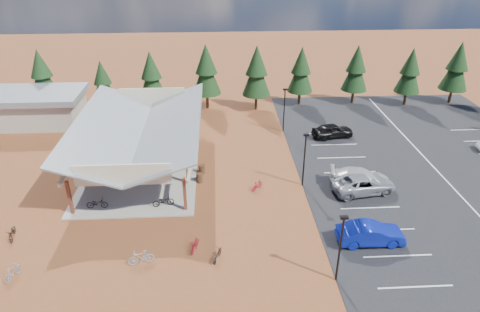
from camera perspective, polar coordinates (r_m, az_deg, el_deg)
ground at (r=37.20m, az=1.25°, el=-5.72°), size 140.00×140.00×0.00m
asphalt_lot at (r=44.89m, az=25.22°, el=-2.31°), size 27.00×44.00×0.04m
concrete_pad at (r=43.73m, az=-12.64°, el=-0.89°), size 10.60×18.60×0.10m
bike_pavilion at (r=42.10m, az=-13.17°, el=3.62°), size 11.65×19.40×4.97m
outbuilding at (r=56.53m, az=-25.46°, el=5.90°), size 11.00×7.00×3.90m
lamp_post_0 at (r=28.33m, az=13.26°, el=-11.37°), size 0.50×0.25×5.14m
lamp_post_1 at (r=38.07m, az=8.59°, el=-0.02°), size 0.50×0.25×5.14m
lamp_post_2 at (r=48.83m, az=5.93°, el=6.54°), size 0.50×0.25×5.14m
trash_bin_0 at (r=39.50m, az=-5.42°, el=-2.92°), size 0.60×0.60×0.90m
trash_bin_1 at (r=40.88m, az=-5.12°, el=-1.77°), size 0.60×0.60×0.90m
pine_0 at (r=59.80m, az=-24.96°, el=9.96°), size 3.38×3.38×7.88m
pine_1 at (r=56.64m, az=-17.85°, el=9.50°), size 2.85×2.85×6.64m
pine_2 at (r=55.22m, az=-11.75°, el=10.51°), size 3.30×3.30×7.69m
pine_3 at (r=54.96m, az=-4.52°, el=11.39°), size 3.61×3.61×8.40m
pine_4 at (r=54.45m, az=2.23°, el=11.25°), size 3.57×3.57×8.32m
pine_5 at (r=56.70m, az=8.14°, el=11.30°), size 3.33×3.33×7.75m
pine_6 at (r=58.62m, az=15.23°, el=11.22°), size 3.37×3.37×7.85m
pine_7 at (r=60.16m, az=21.73°, el=10.52°), size 3.28×3.28×7.64m
pine_8 at (r=63.17m, az=26.98°, el=10.60°), size 3.55×3.55×8.27m
bike_0 at (r=37.54m, az=-18.52°, el=-6.00°), size 1.75×0.64×0.91m
bike_1 at (r=42.34m, az=-16.85°, el=-1.69°), size 1.56×0.82×0.90m
bike_2 at (r=45.43m, az=-15.76°, el=0.62°), size 1.94×0.86×0.99m
bike_3 at (r=49.78m, az=-12.67°, el=3.48°), size 1.80×0.93×1.04m
bike_4 at (r=36.44m, az=-10.19°, el=-5.93°), size 1.90×1.02×0.95m
bike_5 at (r=41.42m, az=-9.29°, el=-1.39°), size 1.73×0.69×1.01m
bike_6 at (r=44.61m, az=-7.97°, el=0.83°), size 1.65×0.70×0.84m
bike_7 at (r=47.17m, az=-8.13°, el=2.49°), size 1.78×0.83×1.03m
bike_8 at (r=36.83m, az=-28.09°, el=-9.01°), size 0.97×1.87×0.93m
bike_9 at (r=33.04m, az=-28.03°, el=-13.49°), size 0.95×1.66×0.96m
bike_11 at (r=31.68m, az=-6.03°, el=-11.66°), size 0.90×1.65×0.96m
bike_12 at (r=30.82m, az=-3.06°, el=-13.04°), size 1.02×1.61×0.80m
bike_13 at (r=31.10m, az=-13.05°, el=-13.05°), size 1.91×0.94×1.10m
bike_15 at (r=38.24m, az=2.33°, el=-3.92°), size 1.32×1.43×0.91m
car_1 at (r=33.29m, az=17.01°, el=-9.88°), size 4.93×1.72×1.63m
car_2 at (r=39.22m, az=16.12°, el=-3.59°), size 6.04×3.50×1.58m
car_3 at (r=40.16m, az=15.76°, el=-2.77°), size 5.70×3.16×1.56m
car_4 at (r=48.90m, az=12.24°, el=3.33°), size 4.85×2.65×1.56m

